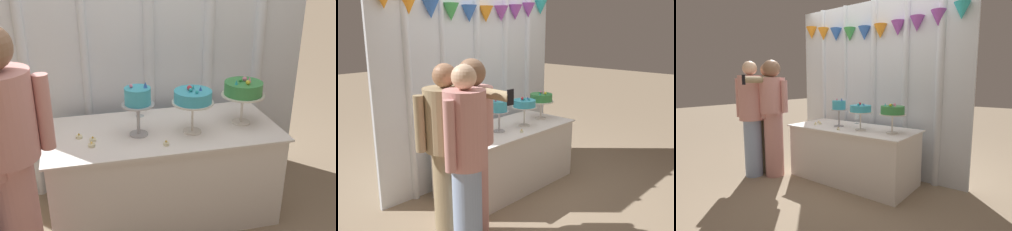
# 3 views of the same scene
# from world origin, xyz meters

# --- Properties ---
(ground_plane) EXTENTS (24.00, 24.00, 0.00)m
(ground_plane) POSITION_xyz_m (0.00, 0.00, 0.00)
(ground_plane) COLOR gray
(draped_curtain) EXTENTS (2.73, 0.18, 2.48)m
(draped_curtain) POSITION_xyz_m (0.03, 0.62, 1.37)
(draped_curtain) COLOR silver
(draped_curtain) RESTS_ON ground_plane
(cake_table) EXTENTS (1.71, 0.79, 0.73)m
(cake_table) POSITION_xyz_m (0.00, 0.10, 0.37)
(cake_table) COLOR white
(cake_table) RESTS_ON ground_plane
(cake_display_leftmost) EXTENTS (0.23, 0.23, 0.39)m
(cake_display_leftmost) POSITION_xyz_m (-0.19, 0.04, 1.00)
(cake_display_leftmost) COLOR #B2B2B7
(cake_display_leftmost) RESTS_ON cake_table
(cake_display_center) EXTENTS (0.30, 0.30, 0.35)m
(cake_display_center) POSITION_xyz_m (0.20, 0.00, 0.99)
(cake_display_center) COLOR silver
(cake_display_center) RESTS_ON cake_table
(cake_display_rightmost) EXTENTS (0.32, 0.32, 0.37)m
(cake_display_rightmost) POSITION_xyz_m (0.60, 0.07, 1.00)
(cake_display_rightmost) COLOR silver
(cake_display_rightmost) RESTS_ON cake_table
(wine_glass) EXTENTS (0.07, 0.07, 0.14)m
(wine_glass) POSITION_xyz_m (-0.12, 0.37, 0.83)
(wine_glass) COLOR silver
(wine_glass) RESTS_ON cake_table
(tealight_far_left) EXTENTS (0.05, 0.05, 0.04)m
(tealight_far_left) POSITION_xyz_m (-0.60, 0.09, 0.74)
(tealight_far_left) COLOR beige
(tealight_far_left) RESTS_ON cake_table
(tealight_near_left) EXTENTS (0.05, 0.05, 0.04)m
(tealight_near_left) POSITION_xyz_m (-0.52, -0.06, 0.74)
(tealight_near_left) COLOR beige
(tealight_near_left) RESTS_ON cake_table
(tealight_near_right) EXTENTS (0.05, 0.05, 0.04)m
(tealight_near_right) POSITION_xyz_m (-0.51, 0.02, 0.74)
(tealight_near_right) COLOR beige
(tealight_near_right) RESTS_ON cake_table
(tealight_far_right) EXTENTS (0.04, 0.04, 0.04)m
(tealight_far_right) POSITION_xyz_m (-0.03, -0.16, 0.74)
(tealight_far_right) COLOR beige
(tealight_far_right) RESTS_ON cake_table
(guest_girl_blue_dress) EXTENTS (0.52, 0.76, 1.60)m
(guest_girl_blue_dress) POSITION_xyz_m (-1.20, -0.35, 0.87)
(guest_girl_blue_dress) COLOR #9E8966
(guest_girl_blue_dress) RESTS_ON ground_plane
(guest_man_dark_suit) EXTENTS (0.52, 0.40, 1.63)m
(guest_man_dark_suit) POSITION_xyz_m (-0.99, -0.43, 0.89)
(guest_man_dark_suit) COLOR #D6938E
(guest_man_dark_suit) RESTS_ON ground_plane
(guest_man_pink_jacket) EXTENTS (0.48, 0.42, 1.62)m
(guest_man_pink_jacket) POSITION_xyz_m (-1.22, -0.61, 0.88)
(guest_man_pink_jacket) COLOR #93ADD6
(guest_man_pink_jacket) RESTS_ON ground_plane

